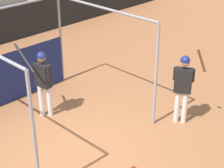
% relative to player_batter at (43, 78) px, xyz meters
% --- Properties ---
extents(ground_plane, '(60.00, 60.00, 0.00)m').
position_rel_player_batter_xyz_m(ground_plane, '(-0.34, -1.88, -1.10)').
color(ground_plane, '#935B38').
extents(batting_cage, '(3.60, 3.69, 2.70)m').
position_rel_player_batter_xyz_m(batting_cage, '(-0.09, 0.72, 0.10)').
color(batting_cage, gray).
rests_on(batting_cage, ground).
extents(player_batter, '(0.54, 0.86, 1.98)m').
position_rel_player_batter_xyz_m(player_batter, '(0.00, 0.00, 0.00)').
color(player_batter, silver).
rests_on(player_batter, ground).
extents(player_waiting, '(0.67, 0.65, 2.16)m').
position_rel_player_batter_xyz_m(player_waiting, '(2.20, -2.75, 0.03)').
color(player_waiting, silver).
rests_on(player_waiting, ground).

